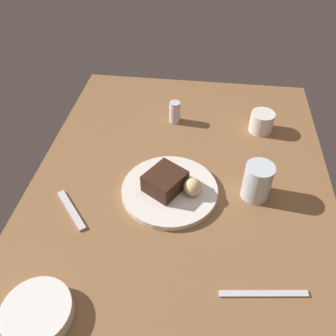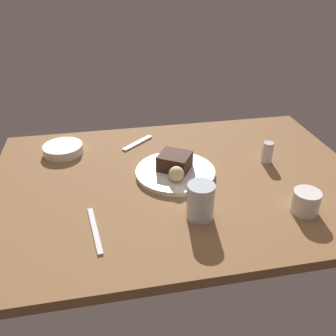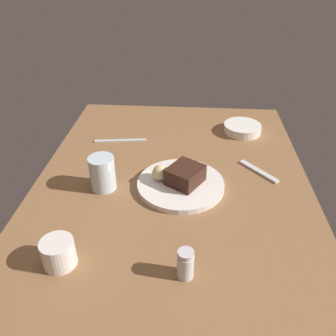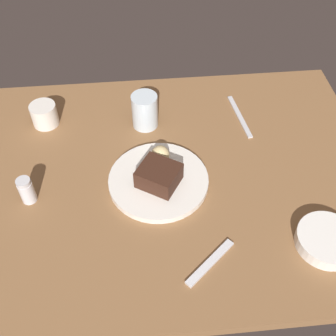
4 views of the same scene
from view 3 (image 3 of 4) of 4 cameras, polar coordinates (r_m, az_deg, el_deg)
The scene contains 10 objects.
dining_table at distance 104.42cm, azimuth 0.64°, elevation -3.87°, with size 120.00×84.00×3.00cm, color brown.
dessert_plate at distance 103.35cm, azimuth 2.11°, elevation -2.72°, with size 26.06×26.06×1.70cm, color white.
chocolate_cake_slice at distance 101.36cm, azimuth 2.87°, elevation -1.15°, with size 9.76×8.75×5.23cm, color #381E14.
bread_roll at distance 102.61cm, azimuth -1.28°, elevation -0.76°, with size 4.85×4.85×4.85cm, color #DBC184.
salt_shaker at distance 77.07cm, azimuth 2.90°, elevation -15.60°, with size 3.74×3.74×7.44cm.
water_glass at distance 102.26cm, azimuth -10.80°, elevation -0.83°, with size 7.52×7.52×10.42cm, color silver.
side_bowl at distance 136.11cm, azimuth 12.19°, elevation 6.43°, with size 14.18×14.18×3.27cm, color white.
coffee_cup at distance 83.28cm, azimuth -17.67°, elevation -13.24°, with size 7.60×7.60×6.68cm, color silver.
dessert_spoon at distance 113.71cm, azimuth 14.77°, elevation -0.51°, with size 15.00×1.80×0.70cm, color silver.
butter_knife at distance 128.61cm, azimuth -7.90°, elevation 4.52°, with size 19.00×1.40×0.50cm, color silver.
Camera 3 is at (82.86, 4.89, 64.87)cm, focal length 36.82 mm.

